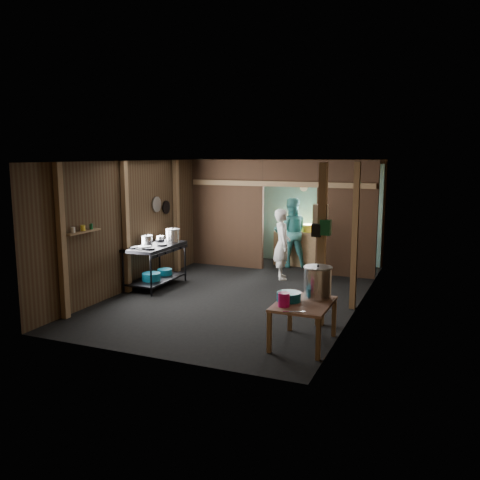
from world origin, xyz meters
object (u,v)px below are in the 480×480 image
at_px(stock_pot, 318,283).
at_px(yellow_tub, 308,228).
at_px(gas_range, 156,266).
at_px(pink_bucket, 284,300).
at_px(prep_table, 303,323).
at_px(cook, 282,244).
at_px(stove_pot_large, 173,236).

distance_m(stock_pot, yellow_tub, 5.07).
distance_m(gas_range, pink_bucket, 4.19).
relative_size(pink_bucket, yellow_tub, 0.60).
bearing_deg(stock_pot, prep_table, -110.22).
xyz_separation_m(pink_bucket, cook, (-1.30, 3.95, 0.06)).
distance_m(gas_range, cook, 2.79).
bearing_deg(stove_pot_large, prep_table, -34.58).
bearing_deg(cook, stock_pot, -178.48).
height_order(prep_table, cook, cook).
height_order(stove_pot_large, cook, cook).
bearing_deg(gas_range, cook, 37.03).
xyz_separation_m(gas_range, prep_table, (3.71, -2.00, -0.13)).
relative_size(stock_pot, cook, 0.32).
height_order(gas_range, pink_bucket, gas_range).
bearing_deg(stock_pot, pink_bucket, -118.05).
bearing_deg(prep_table, pink_bucket, -125.83).
bearing_deg(pink_bucket, prep_table, 54.17).
xyz_separation_m(gas_range, cook, (2.21, 1.67, 0.34)).
bearing_deg(cook, prep_table, 177.90).
xyz_separation_m(stock_pot, yellow_tub, (-1.45, 4.86, 0.09)).
bearing_deg(prep_table, stock_pot, 69.78).
relative_size(stove_pot_large, yellow_tub, 0.94).
height_order(stock_pot, pink_bucket, stock_pot).
xyz_separation_m(prep_table, cook, (-1.50, 3.66, 0.47)).
relative_size(gas_range, pink_bucket, 7.60).
distance_m(prep_table, stove_pot_large, 4.36).
height_order(stove_pot_large, yellow_tub, stove_pot_large).
bearing_deg(stove_pot_large, yellow_tub, 51.15).
height_order(prep_table, stove_pot_large, stove_pot_large).
xyz_separation_m(stove_pot_large, stock_pot, (3.66, -2.11, -0.17)).
xyz_separation_m(pink_bucket, yellow_tub, (-1.12, 5.47, 0.22)).
xyz_separation_m(stove_pot_large, yellow_tub, (2.21, 2.75, -0.07)).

